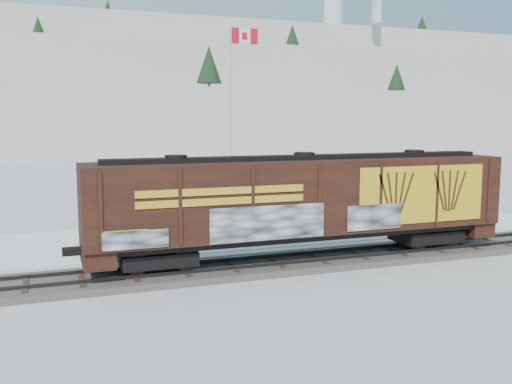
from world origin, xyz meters
name	(u,v)px	position (x,y,z in m)	size (l,w,h in m)	color
ground	(273,267)	(0.00, 0.00, 0.00)	(500.00, 500.00, 0.00)	white
rail_track	(273,264)	(0.00, 0.00, 0.15)	(50.00, 3.40, 0.43)	#59544C
parking_strip	(223,234)	(0.00, 7.50, 0.01)	(40.00, 8.00, 0.03)	white
hillside	(81,89)	(-0.05, 139.79, 14.37)	(360.00, 110.00, 93.00)	white
hopper_railcar	(304,200)	(1.44, -0.01, 2.91)	(18.81, 3.06, 4.44)	black
flagpole	(232,147)	(2.12, 12.42, 4.61)	(2.30, 0.90, 12.32)	silver
car_silver	(178,224)	(-2.69, 6.95, 0.89)	(2.03, 5.04, 1.72)	#ACAFB4
car_white	(287,223)	(3.08, 5.72, 0.76)	(1.54, 4.42, 1.46)	silver
car_dark	(373,214)	(9.16, 6.75, 0.79)	(2.12, 5.23, 1.52)	black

